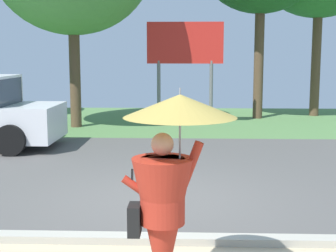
# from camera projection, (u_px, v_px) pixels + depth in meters

# --- Properties ---
(ground_plane) EXTENTS (40.00, 22.00, 0.20)m
(ground_plane) POSITION_uv_depth(u_px,v_px,m) (166.00, 163.00, 11.37)
(ground_plane) COLOR #565451
(monk_pedestrian) EXTENTS (1.12, 1.09, 2.13)m
(monk_pedestrian) POSITION_uv_depth(u_px,v_px,m) (167.00, 190.00, 4.81)
(monk_pedestrian) COLOR #B22D1E
(monk_pedestrian) RESTS_ON ground_plane
(roadside_billboard) EXTENTS (2.60, 0.12, 3.50)m
(roadside_billboard) POSITION_uv_depth(u_px,v_px,m) (185.00, 50.00, 16.81)
(roadside_billboard) COLOR slate
(roadside_billboard) RESTS_ON ground_plane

